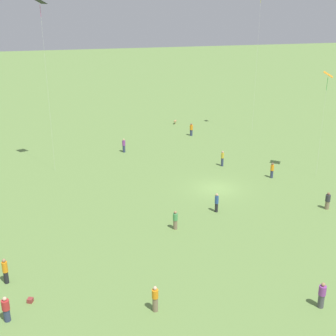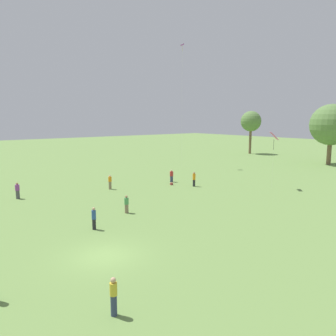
{
  "view_description": "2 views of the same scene",
  "coord_description": "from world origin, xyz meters",
  "px_view_note": "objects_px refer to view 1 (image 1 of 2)",
  "views": [
    {
      "loc": [
        -39.92,
        14.02,
        18.15
      ],
      "look_at": [
        -5.52,
        6.14,
        4.72
      ],
      "focal_mm": 50.0,
      "sensor_mm": 36.0,
      "label": 1
    },
    {
      "loc": [
        17.54,
        -8.86,
        8.46
      ],
      "look_at": [
        -0.42,
        5.34,
        4.96
      ],
      "focal_mm": 35.0,
      "sensor_mm": 36.0,
      "label": 2
    }
  ],
  "objects_px": {
    "person_2": "(5,271)",
    "person_9": "(322,295)",
    "person_8": "(175,220)",
    "dog_0": "(175,121)",
    "person_3": "(191,130)",
    "kite_3": "(40,8)",
    "person_1": "(217,203)",
    "picnic_bag_0": "(30,300)",
    "person_6": "(124,146)",
    "person_4": "(272,170)",
    "kite_2": "(260,10)",
    "person_0": "(328,201)",
    "person_7": "(155,299)",
    "person_10": "(222,158)",
    "person_5": "(6,309)",
    "kite_6": "(328,78)"
  },
  "relations": [
    {
      "from": "person_9",
      "to": "kite_3",
      "type": "relative_size",
      "value": 0.1
    },
    {
      "from": "person_3",
      "to": "person_5",
      "type": "relative_size",
      "value": 1.03
    },
    {
      "from": "person_9",
      "to": "person_7",
      "type": "bearing_deg",
      "value": -92.71
    },
    {
      "from": "picnic_bag_0",
      "to": "person_7",
      "type": "bearing_deg",
      "value": -109.05
    },
    {
      "from": "person_9",
      "to": "dog_0",
      "type": "distance_m",
      "value": 42.75
    },
    {
      "from": "person_3",
      "to": "person_7",
      "type": "height_order",
      "value": "person_7"
    },
    {
      "from": "person_3",
      "to": "kite_3",
      "type": "bearing_deg",
      "value": -13.89
    },
    {
      "from": "person_8",
      "to": "kite_2",
      "type": "bearing_deg",
      "value": -127.26
    },
    {
      "from": "person_8",
      "to": "person_10",
      "type": "distance_m",
      "value": 15.54
    },
    {
      "from": "person_1",
      "to": "kite_2",
      "type": "distance_m",
      "value": 28.95
    },
    {
      "from": "person_2",
      "to": "person_9",
      "type": "relative_size",
      "value": 1.05
    },
    {
      "from": "person_2",
      "to": "picnic_bag_0",
      "type": "height_order",
      "value": "person_2"
    },
    {
      "from": "person_6",
      "to": "person_10",
      "type": "distance_m",
      "value": 12.21
    },
    {
      "from": "person_0",
      "to": "picnic_bag_0",
      "type": "height_order",
      "value": "person_0"
    },
    {
      "from": "person_1",
      "to": "person_4",
      "type": "distance_m",
      "value": 10.27
    },
    {
      "from": "person_5",
      "to": "dog_0",
      "type": "xyz_separation_m",
      "value": [
        39.77,
        -19.83,
        -0.4
      ]
    },
    {
      "from": "person_1",
      "to": "person_6",
      "type": "relative_size",
      "value": 1.04
    },
    {
      "from": "person_2",
      "to": "person_0",
      "type": "bearing_deg",
      "value": 117.02
    },
    {
      "from": "person_6",
      "to": "person_9",
      "type": "distance_m",
      "value": 32.75
    },
    {
      "from": "kite_3",
      "to": "person_5",
      "type": "bearing_deg",
      "value": -174.58
    },
    {
      "from": "person_7",
      "to": "kite_2",
      "type": "bearing_deg",
      "value": 151.74
    },
    {
      "from": "person_4",
      "to": "person_5",
      "type": "relative_size",
      "value": 0.99
    },
    {
      "from": "kite_3",
      "to": "picnic_bag_0",
      "type": "relative_size",
      "value": 40.23
    },
    {
      "from": "person_3",
      "to": "kite_3",
      "type": "relative_size",
      "value": 0.1
    },
    {
      "from": "person_8",
      "to": "dog_0",
      "type": "relative_size",
      "value": 2.23
    },
    {
      "from": "person_9",
      "to": "dog_0",
      "type": "height_order",
      "value": "person_9"
    },
    {
      "from": "person_3",
      "to": "dog_0",
      "type": "distance_m",
      "value": 6.18
    },
    {
      "from": "person_0",
      "to": "kite_2",
      "type": "height_order",
      "value": "kite_2"
    },
    {
      "from": "person_4",
      "to": "person_8",
      "type": "bearing_deg",
      "value": 35.03
    },
    {
      "from": "person_1",
      "to": "person_3",
      "type": "relative_size",
      "value": 1.03
    },
    {
      "from": "person_3",
      "to": "person_1",
      "type": "bearing_deg",
      "value": 38.77
    },
    {
      "from": "person_2",
      "to": "person_8",
      "type": "bearing_deg",
      "value": 126.21
    },
    {
      "from": "person_3",
      "to": "kite_2",
      "type": "height_order",
      "value": "kite_2"
    },
    {
      "from": "person_4",
      "to": "person_9",
      "type": "bearing_deg",
      "value": 73.64
    },
    {
      "from": "person_6",
      "to": "person_3",
      "type": "bearing_deg",
      "value": -66.79
    },
    {
      "from": "person_8",
      "to": "person_1",
      "type": "bearing_deg",
      "value": -154.58
    },
    {
      "from": "person_0",
      "to": "person_6",
      "type": "height_order",
      "value": "person_6"
    },
    {
      "from": "dog_0",
      "to": "picnic_bag_0",
      "type": "xyz_separation_m",
      "value": [
        -38.27,
        18.6,
        -0.27
      ]
    },
    {
      "from": "person_7",
      "to": "kite_2",
      "type": "distance_m",
      "value": 41.96
    },
    {
      "from": "person_8",
      "to": "kite_2",
      "type": "height_order",
      "value": "kite_2"
    },
    {
      "from": "person_7",
      "to": "kite_3",
      "type": "distance_m",
      "value": 30.55
    },
    {
      "from": "person_9",
      "to": "dog_0",
      "type": "xyz_separation_m",
      "value": [
        42.73,
        -1.25,
        -0.45
      ]
    },
    {
      "from": "person_3",
      "to": "picnic_bag_0",
      "type": "relative_size",
      "value": 3.92
    },
    {
      "from": "person_8",
      "to": "dog_0",
      "type": "height_order",
      "value": "person_8"
    },
    {
      "from": "person_4",
      "to": "person_7",
      "type": "height_order",
      "value": "person_7"
    },
    {
      "from": "person_1",
      "to": "picnic_bag_0",
      "type": "bearing_deg",
      "value": -35.74
    },
    {
      "from": "person_0",
      "to": "dog_0",
      "type": "distance_m",
      "value": 31.07
    },
    {
      "from": "dog_0",
      "to": "kite_6",
      "type": "bearing_deg",
      "value": 143.01
    },
    {
      "from": "person_1",
      "to": "person_4",
      "type": "height_order",
      "value": "person_1"
    },
    {
      "from": "dog_0",
      "to": "person_8",
      "type": "bearing_deg",
      "value": 106.6
    }
  ]
}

